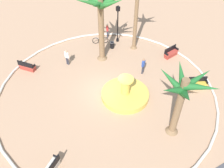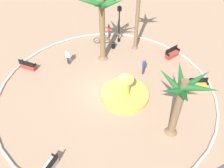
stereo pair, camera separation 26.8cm
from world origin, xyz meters
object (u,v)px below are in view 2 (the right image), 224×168
bench_west (172,54)px  bench_southeast (28,66)px  palm_tree_mid_plaza (181,95)px  lamppost (119,21)px  palm_tree_by_curb (102,10)px  bench_east (198,85)px  person_pedestrian_stroll (144,66)px  person_cyclist_photo (68,56)px  person_cyclist_helmet (109,30)px  bicycle_red_frame (102,40)px  fountain (125,94)px  trash_bin (113,45)px  bench_north (49,168)px

bench_west → bench_southeast: size_ratio=1.07×
palm_tree_mid_plaza → lamppost: (-2.40, -12.14, -1.38)m
palm_tree_by_curb → bench_east: size_ratio=4.00×
person_pedestrian_stroll → person_cyclist_photo: bearing=-39.4°
palm_tree_mid_plaza → person_cyclist_helmet: 13.83m
bench_east → bicycle_red_frame: bearing=-67.3°
lamppost → person_cyclist_helmet: bearing=-66.1°
palm_tree_by_curb → person_cyclist_helmet: size_ratio=4.08×
bench_southeast → bicycle_red_frame: bearing=-174.9°
bench_west → person_cyclist_photo: 10.21m
person_pedestrian_stroll → bench_west: bearing=-168.1°
person_cyclist_helmet → person_pedestrian_stroll: size_ratio=0.99×
fountain → bicycle_red_frame: (-1.80, -8.09, 0.09)m
bench_west → person_pedestrian_stroll: size_ratio=1.01×
bench_southeast → palm_tree_by_curb: bearing=165.7°
trash_bin → bicycle_red_frame: bearing=-64.5°
bench_north → fountain: bearing=-155.4°
bench_east → bench_west: same height
person_cyclist_photo → palm_tree_by_curb: bearing=167.6°
bench_north → trash_bin: bearing=-134.5°
trash_bin → person_cyclist_helmet: size_ratio=0.45×
bench_west → person_cyclist_helmet: size_ratio=1.02×
bench_east → person_cyclist_photo: 12.00m
bench_north → person_pedestrian_stroll: (-10.42, -5.21, 0.57)m
bench_east → trash_bin: size_ratio=2.27×
person_cyclist_photo → person_pedestrian_stroll: size_ratio=0.98×
bench_east → person_cyclist_helmet: (2.98, -10.80, 0.56)m
bench_east → person_cyclist_photo: bearing=-44.2°
trash_bin → fountain: bearing=69.8°
bench_west → trash_bin: (4.45, -4.07, 0.04)m
palm_tree_by_curb → lamppost: bearing=-145.9°
palm_tree_by_curb → bench_southeast: bearing=-14.3°
palm_tree_mid_plaza → person_cyclist_photo: 11.94m
trash_bin → palm_tree_mid_plaza: bearing=83.6°
bench_east → bench_west: bearing=-101.0°
fountain → trash_bin: bearing=-110.2°
trash_bin → person_cyclist_photo: (5.05, 0.35, 0.51)m
palm_tree_mid_plaza → bench_west: (-5.72, -7.23, -3.44)m
palm_tree_by_curb → person_cyclist_photo: bearing=-12.4°
fountain → bicycle_red_frame: bearing=-102.6°
bench_southeast → person_pedestrian_stroll: bearing=148.6°
lamppost → bench_west: bearing=124.1°
palm_tree_mid_plaza → bicycle_red_frame: (-0.61, -12.68, -3.40)m
fountain → bench_southeast: 9.62m
trash_bin → person_cyclist_helmet: (-0.57, -2.10, 0.52)m
palm_tree_by_curb → bench_east: bearing=124.6°
bench_east → person_pedestrian_stroll: size_ratio=1.01×
bench_southeast → palm_tree_mid_plaza: bearing=121.6°
bench_east → bench_north: bearing=6.0°
bench_north → bench_southeast: same height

